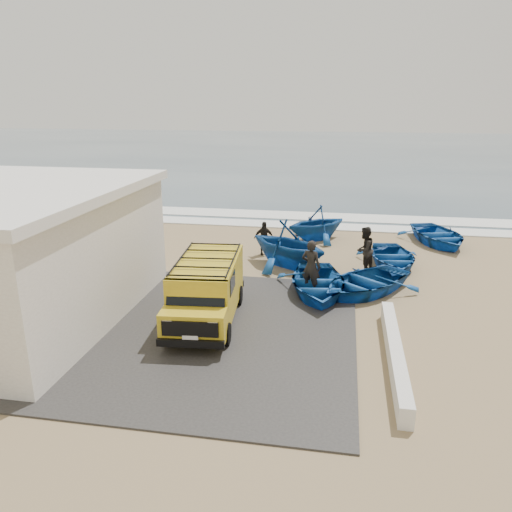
{
  "coord_description": "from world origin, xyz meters",
  "views": [
    {
      "loc": [
        3.4,
        -15.6,
        6.87
      ],
      "look_at": [
        0.25,
        2.16,
        1.2
      ],
      "focal_mm": 35.0,
      "sensor_mm": 36.0,
      "label": 1
    }
  ],
  "objects_px": {
    "fisherman_back": "(264,238)",
    "parapet": "(395,354)",
    "boat_near_left": "(317,283)",
    "fisherman_middle": "(364,250)",
    "boat_mid_left": "(288,243)",
    "fisherman_front": "(311,267)",
    "boat_near_right": "(364,282)",
    "van": "(206,288)",
    "boat_mid_right": "(392,257)",
    "boat_far_left": "(316,223)",
    "boat_far_right": "(438,235)"
  },
  "relations": [
    {
      "from": "parapet",
      "to": "boat_mid_left",
      "type": "xyz_separation_m",
      "value": [
        -3.84,
        7.75,
        0.73
      ]
    },
    {
      "from": "parapet",
      "to": "fisherman_back",
      "type": "height_order",
      "value": "fisherman_back"
    },
    {
      "from": "boat_near_right",
      "to": "fisherman_middle",
      "type": "bearing_deg",
      "value": 128.79
    },
    {
      "from": "fisherman_middle",
      "to": "fisherman_front",
      "type": "bearing_deg",
      "value": -4.29
    },
    {
      "from": "boat_mid_left",
      "to": "fisherman_front",
      "type": "distance_m",
      "value": 3.15
    },
    {
      "from": "boat_far_right",
      "to": "fisherman_middle",
      "type": "height_order",
      "value": "fisherman_middle"
    },
    {
      "from": "boat_far_right",
      "to": "boat_near_right",
      "type": "bearing_deg",
      "value": -132.86
    },
    {
      "from": "boat_near_right",
      "to": "fisherman_back",
      "type": "distance_m",
      "value": 6.07
    },
    {
      "from": "parapet",
      "to": "boat_near_left",
      "type": "height_order",
      "value": "boat_near_left"
    },
    {
      "from": "boat_far_right",
      "to": "fisherman_back",
      "type": "height_order",
      "value": "fisherman_back"
    },
    {
      "from": "boat_mid_right",
      "to": "boat_far_left",
      "type": "height_order",
      "value": "boat_far_left"
    },
    {
      "from": "boat_mid_right",
      "to": "boat_near_right",
      "type": "bearing_deg",
      "value": -117.33
    },
    {
      "from": "van",
      "to": "boat_mid_right",
      "type": "bearing_deg",
      "value": 41.45
    },
    {
      "from": "boat_mid_left",
      "to": "fisherman_middle",
      "type": "bearing_deg",
      "value": -61.03
    },
    {
      "from": "boat_near_left",
      "to": "fisherman_middle",
      "type": "bearing_deg",
      "value": 51.24
    },
    {
      "from": "fisherman_middle",
      "to": "fisherman_back",
      "type": "relative_size",
      "value": 1.24
    },
    {
      "from": "boat_mid_right",
      "to": "boat_far_right",
      "type": "height_order",
      "value": "boat_far_right"
    },
    {
      "from": "van",
      "to": "boat_mid_left",
      "type": "distance_m",
      "value": 6.27
    },
    {
      "from": "boat_near_left",
      "to": "fisherman_front",
      "type": "relative_size",
      "value": 2.09
    },
    {
      "from": "parapet",
      "to": "fisherman_back",
      "type": "bearing_deg",
      "value": 118.9
    },
    {
      "from": "parapet",
      "to": "boat_far_left",
      "type": "xyz_separation_m",
      "value": [
        -2.88,
        12.22,
        0.62
      ]
    },
    {
      "from": "fisherman_middle",
      "to": "fisherman_back",
      "type": "bearing_deg",
      "value": -78.69
    },
    {
      "from": "boat_mid_left",
      "to": "boat_far_left",
      "type": "relative_size",
      "value": 1.13
    },
    {
      "from": "boat_near_left",
      "to": "boat_far_right",
      "type": "bearing_deg",
      "value": 47.58
    },
    {
      "from": "fisherman_front",
      "to": "fisherman_middle",
      "type": "bearing_deg",
      "value": -107.04
    },
    {
      "from": "boat_near_right",
      "to": "boat_mid_left",
      "type": "relative_size",
      "value": 1.09
    },
    {
      "from": "parapet",
      "to": "boat_mid_left",
      "type": "relative_size",
      "value": 1.57
    },
    {
      "from": "parapet",
      "to": "fisherman_middle",
      "type": "relative_size",
      "value": 3.11
    },
    {
      "from": "boat_near_left",
      "to": "van",
      "type": "bearing_deg",
      "value": -146.75
    },
    {
      "from": "boat_mid_left",
      "to": "boat_far_left",
      "type": "xyz_separation_m",
      "value": [
        0.96,
        4.47,
        -0.12
      ]
    },
    {
      "from": "boat_near_right",
      "to": "fisherman_front",
      "type": "bearing_deg",
      "value": -132.34
    },
    {
      "from": "van",
      "to": "fisherman_front",
      "type": "xyz_separation_m",
      "value": [
        3.13,
        3.05,
        -0.1
      ]
    },
    {
      "from": "parapet",
      "to": "boat_far_right",
      "type": "bearing_deg",
      "value": 75.93
    },
    {
      "from": "boat_near_left",
      "to": "boat_near_right",
      "type": "relative_size",
      "value": 1.01
    },
    {
      "from": "boat_mid_left",
      "to": "fisherman_middle",
      "type": "xyz_separation_m",
      "value": [
        3.2,
        -0.24,
        -0.04
      ]
    },
    {
      "from": "boat_far_left",
      "to": "fisherman_back",
      "type": "relative_size",
      "value": 2.17
    },
    {
      "from": "van",
      "to": "boat_near_right",
      "type": "xyz_separation_m",
      "value": [
        5.08,
        3.32,
        -0.68
      ]
    },
    {
      "from": "van",
      "to": "fisherman_front",
      "type": "distance_m",
      "value": 4.37
    },
    {
      "from": "boat_far_left",
      "to": "fisherman_front",
      "type": "relative_size",
      "value": 1.69
    },
    {
      "from": "boat_far_left",
      "to": "parapet",
      "type": "bearing_deg",
      "value": -27.33
    },
    {
      "from": "parapet",
      "to": "boat_near_right",
      "type": "bearing_deg",
      "value": 97.59
    },
    {
      "from": "van",
      "to": "fisherman_middle",
      "type": "relative_size",
      "value": 2.56
    },
    {
      "from": "boat_near_right",
      "to": "fisherman_back",
      "type": "bearing_deg",
      "value": 176.79
    },
    {
      "from": "boat_near_right",
      "to": "boat_mid_right",
      "type": "distance_m",
      "value": 3.64
    },
    {
      "from": "fisherman_front",
      "to": "boat_mid_right",
      "type": "bearing_deg",
      "value": -111.65
    },
    {
      "from": "fisherman_back",
      "to": "parapet",
      "type": "bearing_deg",
      "value": -74.65
    },
    {
      "from": "boat_near_left",
      "to": "boat_far_right",
      "type": "relative_size",
      "value": 0.97
    },
    {
      "from": "van",
      "to": "fisherman_back",
      "type": "xyz_separation_m",
      "value": [
        0.65,
        7.46,
        -0.33
      ]
    },
    {
      "from": "boat_near_right",
      "to": "boat_mid_left",
      "type": "distance_m",
      "value": 4.16
    },
    {
      "from": "boat_near_left",
      "to": "boat_mid_right",
      "type": "xyz_separation_m",
      "value": [
        2.98,
        3.83,
        -0.04
      ]
    }
  ]
}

